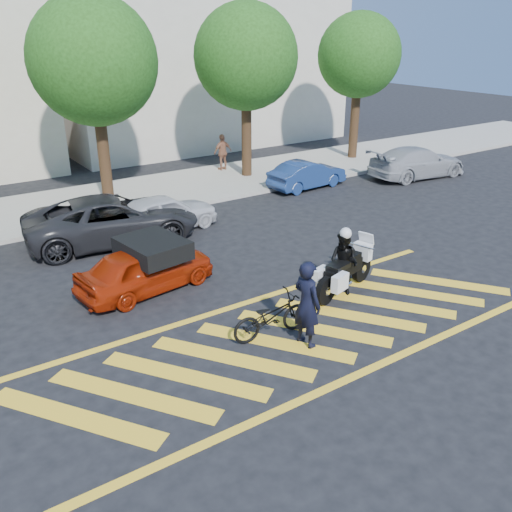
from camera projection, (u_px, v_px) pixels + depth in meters
ground at (296, 334)px, 12.22m from camera, size 90.00×90.00×0.00m
sidewalk at (109, 200)px, 21.34m from camera, size 60.00×5.00×0.15m
crosswalk at (295, 335)px, 12.20m from camera, size 12.33×4.00×0.01m
building_right at (196, 43)px, 30.69m from camera, size 16.00×8.00×11.00m
tree_center at (97, 65)px, 19.48m from camera, size 4.60×4.60×7.56m
tree_right at (248, 61)px, 22.84m from camera, size 4.40×4.40×7.41m
tree_far_right at (360, 58)px, 26.23m from camera, size 4.00×4.00×7.10m
officer_bike at (307, 304)px, 11.49m from camera, size 0.55×0.76×1.96m
bicycle at (271, 316)px, 11.98m from camera, size 1.94×0.82×0.99m
police_motorcycle at (344, 272)px, 13.92m from camera, size 2.43×1.13×1.10m
officer_moto at (344, 263)px, 13.83m from camera, size 0.82×0.94×1.66m
red_convertible at (146, 268)px, 14.03m from camera, size 3.83×2.00×1.24m
parked_mid_left at (113, 219)px, 17.19m from camera, size 5.69×3.21×1.50m
parked_mid_right at (163, 213)px, 18.13m from camera, size 3.85×1.82×1.27m
parked_right at (307, 174)px, 22.98m from camera, size 3.65×1.50×1.17m
parked_far_right at (417, 162)px, 24.59m from camera, size 4.94×2.43×1.38m
pedestrian_right at (223, 152)px, 25.22m from camera, size 1.00×0.48×1.66m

